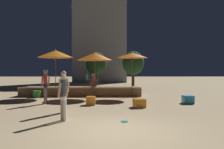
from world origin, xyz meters
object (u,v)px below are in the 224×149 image
cube_seat_1 (37,94)px  bistro_chair_0 (88,78)px  person_3 (45,84)px  person_4 (93,86)px  bistro_chair_1 (96,79)px  patio_umbrella_0 (56,54)px  cube_seat_0 (139,103)px  cube_seat_3 (188,99)px  patio_umbrella_2 (132,55)px  frisbee_disc (125,121)px  background_tree_1 (96,64)px  person_0 (63,96)px  person_2 (64,90)px  background_tree_0 (133,63)px  cube_seat_2 (91,101)px  patio_umbrella_1 (95,56)px

cube_seat_1 → bistro_chair_0: (3.24, 2.08, 0.98)m
person_3 → person_4: (2.49, 1.35, -0.18)m
person_3 → bistro_chair_1: bearing=147.5°
patio_umbrella_0 → cube_seat_0: (5.31, -4.65, -2.80)m
cube_seat_3 → person_3: size_ratio=0.29×
patio_umbrella_2 → frisbee_disc: bearing=-97.7°
bistro_chair_0 → background_tree_1: bearing=27.7°
person_3 → person_4: bearing=117.8°
person_0 → background_tree_1: (0.03, 18.69, 1.77)m
person_2 → person_3: size_ratio=0.97×
cube_seat_0 → bistro_chair_0: 7.00m
bistro_chair_1 → background_tree_1: 10.72m
person_2 → patio_umbrella_2: bearing=125.2°
person_0 → person_4: 5.44m
person_0 → background_tree_0: bearing=121.5°
bistro_chair_0 → person_3: bearing=-171.8°
cube_seat_0 → cube_seat_3: 3.13m
cube_seat_0 → frisbee_disc: (-0.94, -3.08, -0.19)m
cube_seat_1 → background_tree_0: 11.52m
person_0 → person_4: size_ratio=1.04×
cube_seat_0 → bistro_chair_1: 5.86m
person_0 → background_tree_1: size_ratio=0.41×
cube_seat_0 → cube_seat_1: size_ratio=1.15×
patio_umbrella_2 → person_0: patio_umbrella_2 is taller
patio_umbrella_2 → cube_seat_2: size_ratio=6.71×
patio_umbrella_0 → cube_seat_1: patio_umbrella_0 is taller
patio_umbrella_1 → bistro_chair_1: size_ratio=3.51×
patio_umbrella_2 → background_tree_0: 8.28m
patio_umbrella_0 → background_tree_0: (6.34, 7.87, -0.39)m
patio_umbrella_2 → cube_seat_3: 4.93m
cube_seat_3 → bistro_chair_1: (-5.38, 3.96, 0.99)m
patio_umbrella_1 → background_tree_1: bearing=93.1°
patio_umbrella_1 → cube_seat_3: 6.69m
cube_seat_0 → background_tree_0: background_tree_0 is taller
cube_seat_2 → background_tree_1: size_ratio=0.11×
bistro_chair_1 → background_tree_0: (3.53, 7.31, 1.40)m
patio_umbrella_2 → background_tree_0: size_ratio=0.81×
person_2 → background_tree_1: (0.35, 17.18, 1.67)m
person_0 → background_tree_0: (4.19, 15.40, 1.70)m
patio_umbrella_2 → person_0: 8.11m
patio_umbrella_0 → cube_seat_0: bearing=-41.2°
patio_umbrella_1 → cube_seat_1: size_ratio=5.75×
cube_seat_2 → person_3: (-2.53, 0.40, 0.86)m
patio_umbrella_0 → person_0: bearing=-74.1°
person_0 → patio_umbrella_1: bearing=131.5°
patio_umbrella_0 → background_tree_1: size_ratio=0.82×
person_0 → background_tree_1: background_tree_1 is taller
person_2 → frisbee_disc: size_ratio=7.67×
frisbee_disc → bistro_chair_1: bearing=100.7°
patio_umbrella_2 → bistro_chair_1: 3.20m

